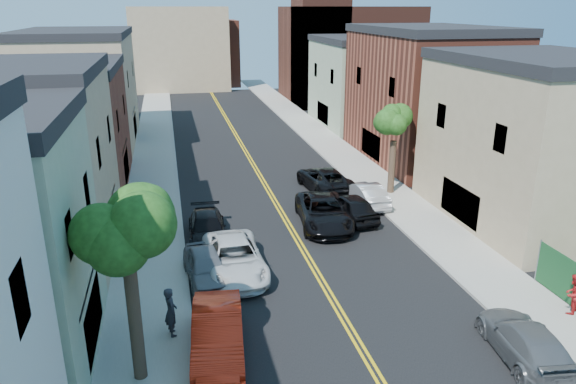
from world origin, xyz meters
TOP-DOWN VIEW (x-y plane):
  - sidewalk_left at (-7.90, 40.00)m, footprint 3.20×100.00m
  - sidewalk_right at (7.90, 40.00)m, footprint 3.20×100.00m
  - curb_left at (-6.15, 40.00)m, footprint 0.30×100.00m
  - curb_right at (6.15, 40.00)m, footprint 0.30×100.00m
  - bldg_left_tan_near at (-14.00, 25.00)m, footprint 9.00×10.00m
  - bldg_left_brick at (-14.00, 36.00)m, footprint 9.00×12.00m
  - bldg_left_tan_far at (-14.00, 50.00)m, footprint 9.00×16.00m
  - bldg_right_tan at (14.00, 24.00)m, footprint 9.00×12.00m
  - bldg_right_brick at (14.00, 38.00)m, footprint 9.00×14.00m
  - bldg_right_palegrn at (14.00, 52.00)m, footprint 9.00×12.00m
  - church at (16.33, 67.07)m, footprint 16.20×14.20m
  - backdrop_left at (-4.00, 82.00)m, footprint 14.00×8.00m
  - backdrop_center at (0.00, 86.00)m, footprint 10.00×8.00m
  - tree_left_mid at (-7.88, 14.01)m, footprint 5.20×5.20m
  - tree_right_far at (7.92, 30.01)m, footprint 4.40×4.40m
  - red_sedan at (-5.19, 14.87)m, footprint 2.25×5.26m
  - white_pickup at (-3.80, 20.96)m, footprint 2.76×5.76m
  - grey_car_left at (-5.18, 20.43)m, footprint 2.17×4.57m
  - black_car_left at (-4.76, 25.15)m, footprint 2.15×4.89m
  - grey_car_right at (5.50, 12.19)m, footprint 2.55×5.07m
  - black_car_right at (3.80, 26.30)m, footprint 2.45×4.83m
  - silver_car_right at (5.50, 28.37)m, footprint 1.83×4.60m
  - dark_car_right_far at (3.80, 31.85)m, footprint 3.17×5.90m
  - black_suv_lane at (1.96, 25.72)m, footprint 3.37×6.20m
  - pedestrian_left at (-6.80, 16.27)m, footprint 0.61×0.80m
  - pedestrian_right at (9.10, 14.26)m, footprint 1.03×0.94m

SIDE VIEW (x-z plane):
  - sidewalk_left at x=-7.90m, z-range 0.00..0.15m
  - sidewalk_right at x=7.90m, z-range 0.00..0.15m
  - curb_left at x=-6.15m, z-range 0.00..0.15m
  - curb_right at x=6.15m, z-range 0.00..0.15m
  - black_car_left at x=-4.76m, z-range 0.00..1.40m
  - grey_car_right at x=5.50m, z-range 0.00..1.41m
  - silver_car_right at x=5.50m, z-range 0.00..1.49m
  - grey_car_left at x=-5.18m, z-range 0.00..1.51m
  - dark_car_right_far at x=3.80m, z-range 0.00..1.57m
  - black_car_right at x=3.80m, z-range 0.00..1.58m
  - white_pickup at x=-3.80m, z-range 0.00..1.58m
  - black_suv_lane at x=1.96m, z-range 0.00..1.65m
  - red_sedan at x=-5.19m, z-range 0.00..1.69m
  - pedestrian_right at x=9.10m, z-range 0.15..1.87m
  - pedestrian_left at x=-6.80m, z-range 0.15..2.12m
  - bldg_left_brick at x=-14.00m, z-range 0.00..8.00m
  - bldg_right_palegrn at x=14.00m, z-range 0.00..8.50m
  - bldg_left_tan_near at x=-14.00m, z-range 0.00..9.00m
  - bldg_right_tan at x=14.00m, z-range 0.00..9.00m
  - bldg_left_tan_far at x=-14.00m, z-range 0.00..9.50m
  - bldg_right_brick at x=14.00m, z-range 0.00..10.00m
  - backdrop_center at x=0.00m, z-range 0.00..10.00m
  - tree_right_far at x=7.92m, z-range 1.74..9.77m
  - backdrop_left at x=-4.00m, z-range 0.00..12.00m
  - tree_left_mid at x=-7.88m, z-range 1.94..11.23m
  - church at x=16.33m, z-range -4.06..18.54m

